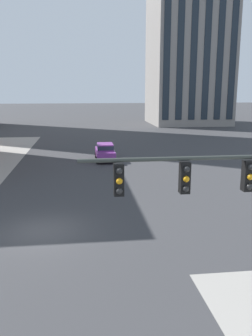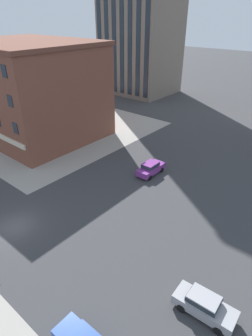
% 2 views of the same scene
% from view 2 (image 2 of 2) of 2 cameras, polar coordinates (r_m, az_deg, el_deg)
% --- Properties ---
extents(ground_plane, '(320.00, 320.00, 0.00)m').
position_cam_2_polar(ground_plane, '(31.21, -21.42, -10.95)').
color(ground_plane, '#38383A').
extents(sidewalk_far_corner, '(32.00, 32.00, 0.02)m').
position_cam_2_polar(sidewalk_far_corner, '(55.44, -14.46, 8.03)').
color(sidewalk_far_corner, gray).
rests_on(sidewalk_far_corner, ground).
extents(car_main_northbound_far, '(4.48, 2.05, 1.68)m').
position_cam_2_polar(car_main_northbound_far, '(22.83, 15.47, -24.96)').
color(car_main_northbound_far, '#99999E').
rests_on(car_main_northbound_far, ground).
extents(car_main_southbound_near, '(1.90, 4.40, 1.68)m').
position_cam_2_polar(car_main_southbound_near, '(37.52, 5.01, 0.05)').
color(car_main_southbound_near, '#7A3389').
rests_on(car_main_southbound_near, ground).
extents(storefront_block_near_corner, '(22.61, 17.61, 15.12)m').
position_cam_2_polar(storefront_block_near_corner, '(51.56, -18.66, 14.74)').
color(storefront_block_near_corner, brown).
rests_on(storefront_block_near_corner, ground).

